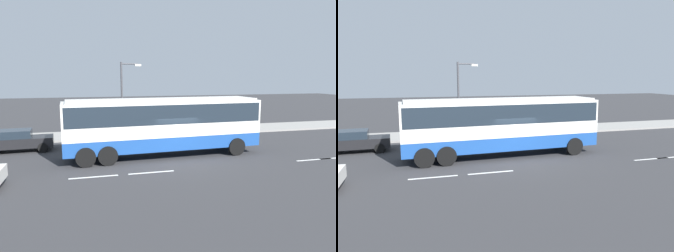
{
  "view_description": "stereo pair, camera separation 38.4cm",
  "coord_description": "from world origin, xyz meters",
  "views": [
    {
      "loc": [
        -5.43,
        -18.18,
        4.95
      ],
      "look_at": [
        -0.14,
        1.38,
        1.81
      ],
      "focal_mm": 34.8,
      "sensor_mm": 36.0,
      "label": 1
    },
    {
      "loc": [
        -5.8,
        -18.08,
        4.95
      ],
      "look_at": [
        -0.14,
        1.38,
        1.81
      ],
      "focal_mm": 34.8,
      "sensor_mm": 36.0,
      "label": 2
    }
  ],
  "objects": [
    {
      "name": "pedestrian_near_curb",
      "position": [
        -3.66,
        9.04,
        1.03
      ],
      "size": [
        0.32,
        0.32,
        1.55
      ],
      "rotation": [
        0.0,
        0.0,
        2.38
      ],
      "color": "brown",
      "rests_on": "sidewalk_curb"
    },
    {
      "name": "ground_plane",
      "position": [
        0.0,
        0.0,
        0.0
      ],
      "size": [
        120.0,
        120.0,
        0.0
      ],
      "primitive_type": "plane",
      "color": "#333335"
    },
    {
      "name": "lane_centreline",
      "position": [
        2.71,
        -2.28,
        0.0
      ],
      "size": [
        43.62,
        0.16,
        0.01
      ],
      "color": "white",
      "rests_on": "ground_plane"
    },
    {
      "name": "coach_bus",
      "position": [
        -0.52,
        1.04,
        2.2
      ],
      "size": [
        12.1,
        3.17,
        3.56
      ],
      "rotation": [
        0.0,
        0.0,
        0.04
      ],
      "color": "#1E4C9E",
      "rests_on": "ground_plane"
    },
    {
      "name": "sidewalk_curb",
      "position": [
        0.0,
        9.01,
        0.07
      ],
      "size": [
        80.0,
        4.0,
        0.15
      ],
      "primitive_type": "cube",
      "color": "gray",
      "rests_on": "ground_plane"
    },
    {
      "name": "street_lamp",
      "position": [
        -2.04,
        7.61,
        3.57
      ],
      "size": [
        1.64,
        0.24,
        5.87
      ],
      "color": "#47474C",
      "rests_on": "sidewalk_curb"
    },
    {
      "name": "car_black_sedan",
      "position": [
        -9.69,
        4.61,
        0.77
      ],
      "size": [
        4.73,
        2.04,
        1.45
      ],
      "rotation": [
        0.0,
        0.0,
        0.05
      ],
      "color": "black",
      "rests_on": "ground_plane"
    }
  ]
}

